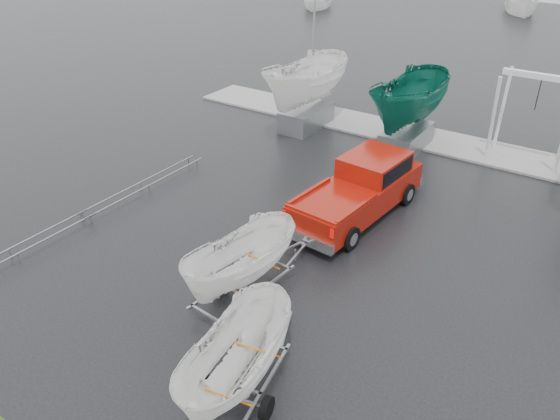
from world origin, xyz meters
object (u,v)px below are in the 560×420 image
object	(u,v)px
trailer_parked	(236,314)
pickup_truck	(362,187)
boat_hoist	(535,106)
trailer_hitched	(240,223)

from	to	relation	value
trailer_parked	pickup_truck	bearing A→B (deg)	89.14
pickup_truck	trailer_parked	xyz separation A→B (m)	(1.74, -9.92, 1.61)
pickup_truck	boat_hoist	distance (m)	9.56
pickup_truck	trailer_hitched	xyz separation A→B (m)	(-0.57, -6.76, 1.59)
trailer_parked	boat_hoist	bearing A→B (deg)	71.87
pickup_truck	trailer_hitched	world-z (taller)	trailer_hitched
pickup_truck	trailer_hitched	distance (m)	6.97
trailer_hitched	pickup_truck	bearing A→B (deg)	90.00
pickup_truck	trailer_parked	size ratio (longest dim) A/B	1.32
pickup_truck	trailer_hitched	size ratio (longest dim) A/B	1.33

